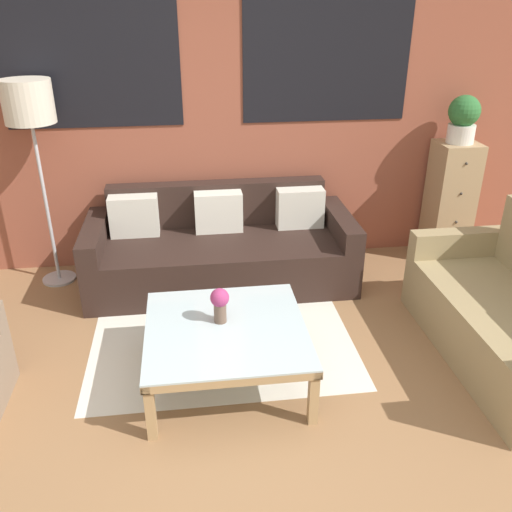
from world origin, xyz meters
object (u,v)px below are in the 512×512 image
object	(u,v)px
coffee_table	(226,335)
flower_vase	(220,303)
couch_dark	(221,250)
floor_lamp	(29,111)
drawer_cabinet	(450,201)
potted_plant	(463,118)

from	to	relation	value
coffee_table	flower_vase	bearing A→B (deg)	110.71
couch_dark	coffee_table	bearing A→B (deg)	-92.75
floor_lamp	drawer_cabinet	world-z (taller)	floor_lamp
potted_plant	flower_vase	bearing A→B (deg)	-145.55
flower_vase	coffee_table	bearing A→B (deg)	-69.29
coffee_table	drawer_cabinet	xyz separation A→B (m)	(2.17, 1.58, 0.20)
coffee_table	drawer_cabinet	size ratio (longest dim) A/B	0.92
drawer_cabinet	potted_plant	world-z (taller)	potted_plant
drawer_cabinet	potted_plant	xyz separation A→B (m)	(-0.00, 0.00, 0.75)
potted_plant	flower_vase	xyz separation A→B (m)	(-2.20, -1.51, -0.75)
couch_dark	floor_lamp	xyz separation A→B (m)	(-1.40, 0.18, 1.16)
couch_dark	potted_plant	size ratio (longest dim) A/B	5.42
drawer_cabinet	potted_plant	size ratio (longest dim) A/B	2.66
coffee_table	potted_plant	world-z (taller)	potted_plant
floor_lamp	flower_vase	size ratio (longest dim) A/B	7.29
coffee_table	floor_lamp	bearing A→B (deg)	130.95
potted_plant	drawer_cabinet	bearing A→B (deg)	-90.00
coffee_table	potted_plant	bearing A→B (deg)	36.05
couch_dark	potted_plant	bearing A→B (deg)	6.23
coffee_table	floor_lamp	size ratio (longest dim) A/B	0.59
drawer_cabinet	potted_plant	bearing A→B (deg)	90.00
coffee_table	drawer_cabinet	bearing A→B (deg)	36.04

